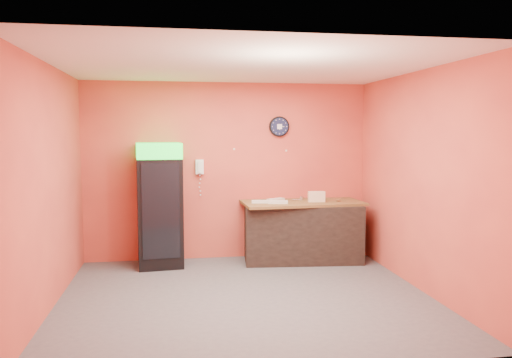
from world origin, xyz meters
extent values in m
plane|color=#47474C|center=(0.00, 0.00, 0.00)|extent=(4.50, 4.50, 0.00)
cube|color=#DB553D|center=(0.00, 2.00, 1.40)|extent=(4.50, 0.02, 2.80)
cube|color=#DB553D|center=(-2.25, 0.00, 1.40)|extent=(0.02, 4.00, 2.80)
cube|color=#DB553D|center=(2.25, 0.00, 1.40)|extent=(0.02, 4.00, 2.80)
cube|color=white|center=(0.00, 0.00, 2.80)|extent=(4.50, 4.00, 0.02)
cube|color=black|center=(-1.07, 1.65, 0.81)|extent=(0.70, 0.70, 1.63)
cube|color=#1BE92F|center=(-1.07, 1.65, 1.74)|extent=(0.70, 0.70, 0.23)
cube|color=black|center=(-1.10, 1.32, 0.88)|extent=(0.54, 0.06, 1.39)
cube|color=black|center=(1.13, 1.60, 0.45)|extent=(1.86, 0.96, 0.90)
cylinder|color=black|center=(0.83, 1.98, 2.11)|extent=(0.33, 0.05, 0.33)
cylinder|color=#0F1433|center=(0.83, 1.95, 2.11)|extent=(0.28, 0.01, 0.28)
cube|color=white|center=(0.83, 1.94, 2.11)|extent=(0.08, 0.00, 0.08)
cube|color=white|center=(-0.45, 1.96, 1.47)|extent=(0.12, 0.07, 0.23)
cube|color=white|center=(-0.45, 1.91, 1.47)|extent=(0.05, 0.04, 0.19)
cube|color=brown|center=(1.13, 1.60, 0.92)|extent=(1.90, 0.94, 0.04)
cube|color=#F4E0BE|center=(1.33, 1.52, 0.96)|extent=(0.26, 0.10, 0.05)
cube|color=#F4E0BE|center=(1.33, 1.52, 1.02)|extent=(0.26, 0.10, 0.05)
cube|color=#F4E0BE|center=(1.33, 1.52, 1.07)|extent=(0.26, 0.10, 0.05)
cube|color=silver|center=(0.45, 1.55, 0.96)|extent=(0.29, 0.15, 0.04)
cube|color=silver|center=(0.70, 1.45, 0.96)|extent=(0.32, 0.18, 0.04)
cube|color=silver|center=(0.72, 1.72, 0.96)|extent=(0.30, 0.23, 0.04)
cylinder|color=silver|center=(1.15, 1.75, 0.97)|extent=(0.06, 0.06, 0.06)
camera|label=1|loc=(-0.83, -5.91, 2.02)|focal=35.00mm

